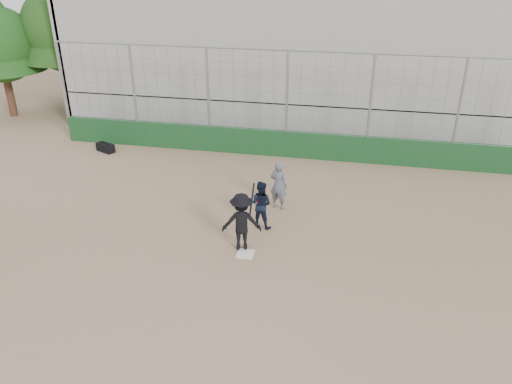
% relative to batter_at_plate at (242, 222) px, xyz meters
% --- Properties ---
extents(ground, '(90.00, 90.00, 0.00)m').
position_rel_batter_at_plate_xyz_m(ground, '(0.15, -0.27, -0.81)').
color(ground, brown).
rests_on(ground, ground).
extents(home_plate, '(0.44, 0.44, 0.02)m').
position_rel_batter_at_plate_xyz_m(home_plate, '(0.15, -0.27, -0.80)').
color(home_plate, white).
rests_on(home_plate, ground).
extents(backstop, '(18.10, 0.25, 4.04)m').
position_rel_batter_at_plate_xyz_m(backstop, '(0.15, 6.73, 0.15)').
color(backstop, '#123B1A').
rests_on(backstop, ground).
extents(bleachers, '(20.25, 6.70, 6.98)m').
position_rel_batter_at_plate_xyz_m(bleachers, '(0.15, 11.68, 2.12)').
color(bleachers, gray).
rests_on(bleachers, ground).
extents(tree_left, '(4.48, 4.48, 7.00)m').
position_rel_batter_at_plate_xyz_m(tree_left, '(-10.85, 10.73, 3.58)').
color(tree_left, '#3A2915').
rests_on(tree_left, ground).
extents(batter_at_plate, '(1.15, 0.84, 1.78)m').
position_rel_batter_at_plate_xyz_m(batter_at_plate, '(0.00, 0.00, 0.00)').
color(batter_at_plate, black).
rests_on(batter_at_plate, ground).
extents(catcher_crouched, '(0.83, 0.72, 0.99)m').
position_rel_batter_at_plate_xyz_m(catcher_crouched, '(0.26, 1.24, -0.32)').
color(catcher_crouched, black).
rests_on(catcher_crouched, ground).
extents(umpire, '(0.65, 0.52, 1.39)m').
position_rel_batter_at_plate_xyz_m(umpire, '(0.57, 2.47, -0.11)').
color(umpire, '#535969').
rests_on(umpire, ground).
extents(equipment_bag, '(0.84, 0.62, 0.37)m').
position_rel_batter_at_plate_xyz_m(equipment_bag, '(-6.85, 5.77, -0.64)').
color(equipment_bag, black).
rests_on(equipment_bag, ground).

